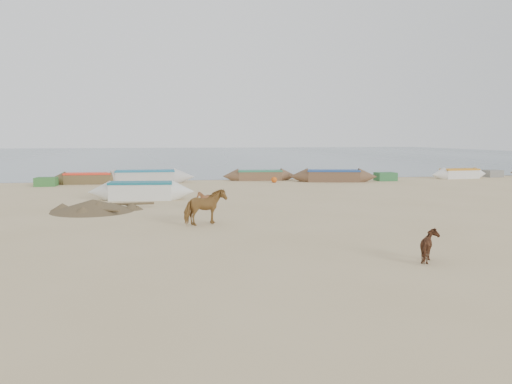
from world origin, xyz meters
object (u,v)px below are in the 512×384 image
near_canoe (141,191)px  calf_right (431,246)px  calf_front (204,200)px  cow_adult (205,207)px

near_canoe → calf_right: bearing=-55.2°
calf_front → near_canoe: near_canoe is taller
calf_right → near_canoe: bearing=37.9°
near_canoe → cow_adult: bearing=-65.5°
cow_adult → calf_front: 4.30m
cow_adult → calf_right: size_ratio=1.87×
cow_adult → near_canoe: cow_adult is taller
calf_front → near_canoe: bearing=-145.2°
cow_adult → calf_right: (5.61, -6.89, -0.25)m
calf_front → near_canoe: 5.12m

